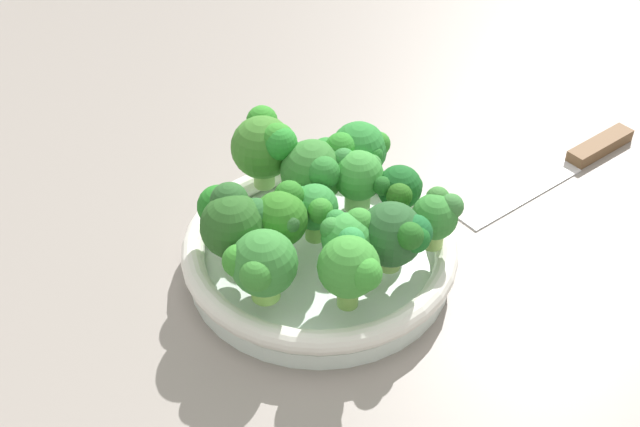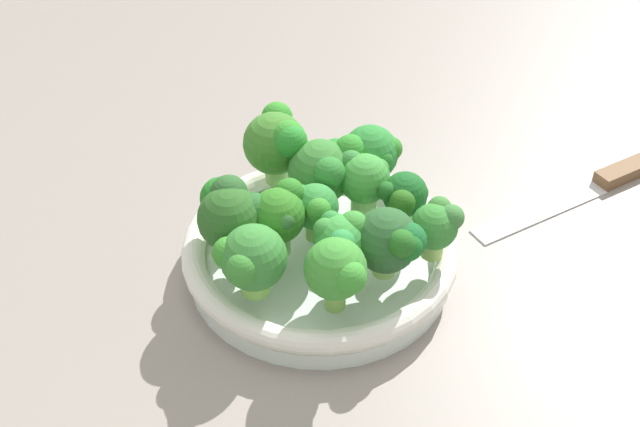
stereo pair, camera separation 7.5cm
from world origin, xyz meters
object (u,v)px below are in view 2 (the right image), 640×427
bowl (320,253)px  broccoli_floret_4 (437,225)px  knife (600,183)px  broccoli_floret_6 (313,208)px  broccoli_floret_3 (233,215)px  broccoli_floret_11 (364,179)px  broccoli_floret_5 (278,141)px  broccoli_floret_2 (323,170)px  broccoli_floret_7 (341,239)px  broccoli_floret_9 (224,201)px  broccoli_floret_1 (390,242)px  broccoli_floret_12 (404,199)px  broccoli_floret_8 (369,154)px  broccoli_floret_13 (250,259)px  broccoli_floret_0 (279,215)px  broccoli_floret_10 (337,269)px

bowl → broccoli_floret_4: size_ratio=4.66×
knife → broccoli_floret_6: bearing=-150.1°
broccoli_floret_3 → broccoli_floret_11: size_ratio=1.18×
broccoli_floret_3 → broccoli_floret_6: broccoli_floret_3 is taller
broccoli_floret_3 → broccoli_floret_4: bearing=6.9°
broccoli_floret_5 → broccoli_floret_6: bearing=-60.7°
broccoli_floret_3 → knife: 42.23cm
broccoli_floret_2 → broccoli_floret_7: broccoli_floret_2 is taller
broccoli_floret_9 → broccoli_floret_5: bearing=64.8°
bowl → broccoli_floret_2: (-0.47, 5.52, 5.88)cm
broccoli_floret_1 → broccoli_floret_5: broccoli_floret_5 is taller
bowl → knife: bearing=30.2°
broccoli_floret_11 → broccoli_floret_12: broccoli_floret_11 is taller
broccoli_floret_8 → broccoli_floret_11: size_ratio=1.09×
broccoli_floret_2 → broccoli_floret_4: broccoli_floret_2 is taller
broccoli_floret_3 → broccoli_floret_13: (2.57, -4.89, -0.63)cm
broccoli_floret_1 → broccoli_floret_2: 12.08cm
broccoli_floret_3 → broccoli_floret_6: size_ratio=1.29×
broccoli_floret_6 → broccoli_floret_8: 9.48cm
broccoli_floret_0 → broccoli_floret_10: size_ratio=0.97×
broccoli_floret_4 → broccoli_floret_12: 4.83cm
broccoli_floret_2 → broccoli_floret_3: 11.09cm
broccoli_floret_13 → broccoli_floret_5: bearing=91.3°
broccoli_floret_7 → broccoli_floret_12: (5.21, 7.46, -0.89)cm
broccoli_floret_3 → broccoli_floret_11: (11.22, 7.59, -0.66)cm
broccoli_floret_10 → broccoli_floret_9: bearing=143.4°
bowl → broccoli_floret_9: size_ratio=4.54×
broccoli_floret_2 → broccoli_floret_13: bearing=-108.4°
broccoli_floret_2 → broccoli_floret_9: (-8.64, -5.46, -0.39)cm
broccoli_floret_2 → knife: 32.31cm
broccoli_floret_2 → broccoli_floret_3: (-7.05, -8.54, 0.66)cm
broccoli_floret_9 → broccoli_floret_12: size_ratio=1.06×
broccoli_floret_6 → broccoli_floret_7: 5.36cm
broccoli_floret_4 → broccoli_floret_6: broccoli_floret_6 is taller
broccoli_floret_8 → broccoli_floret_6: bearing=-118.2°
broccoli_floret_1 → broccoli_floret_13: size_ratio=0.99×
broccoli_floret_6 → broccoli_floret_7: broccoli_floret_7 is taller
bowl → knife: bowl is taller
broccoli_floret_12 → broccoli_floret_1: bearing=-97.0°
broccoli_floret_1 → broccoli_floret_6: broccoli_floret_1 is taller
broccoli_floret_12 → broccoli_floret_13: (-12.58, -10.79, 0.68)cm
bowl → broccoli_floret_13: (-4.95, -7.91, 5.90)cm
knife → broccoli_floret_1: bearing=-136.5°
broccoli_floret_7 → broccoli_floret_9: broccoli_floret_7 is taller
broccoli_floret_7 → broccoli_floret_12: broccoli_floret_7 is taller
broccoli_floret_8 → broccoli_floret_0: bearing=-125.0°
broccoli_floret_2 → broccoli_floret_4: (11.23, -6.31, -0.43)cm
broccoli_floret_13 → broccoli_floret_12: bearing=40.6°
broccoli_floret_4 → broccoli_floret_9: bearing=177.5°
broccoli_floret_0 → broccoli_floret_5: size_ratio=0.86×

